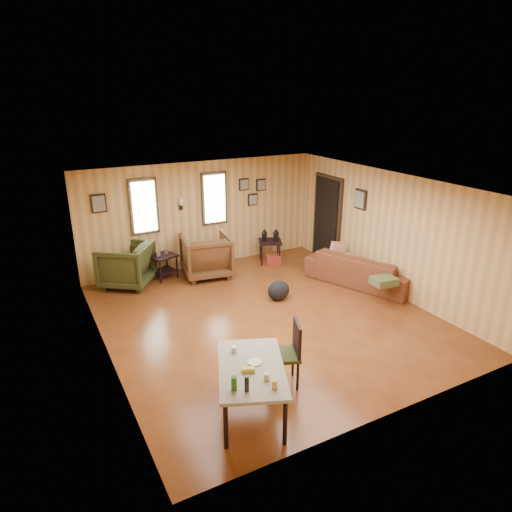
{
  "coord_description": "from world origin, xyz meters",
  "views": [
    {
      "loc": [
        -3.61,
        -6.38,
        3.86
      ],
      "look_at": [
        0.0,
        0.4,
        1.05
      ],
      "focal_mm": 32.0,
      "sensor_mm": 36.0,
      "label": 1
    }
  ],
  "objects_px": {
    "recliner_green": "(126,263)",
    "dining_table": "(251,372)",
    "sofa": "(361,264)",
    "recliner_brown": "(206,254)",
    "side_table": "(270,240)",
    "end_table": "(163,262)"
  },
  "relations": [
    {
      "from": "recliner_green",
      "to": "dining_table",
      "type": "height_order",
      "value": "recliner_green"
    },
    {
      "from": "sofa",
      "to": "recliner_brown",
      "type": "xyz_separation_m",
      "value": [
        -2.69,
        1.93,
        0.07
      ]
    },
    {
      "from": "recliner_green",
      "to": "side_table",
      "type": "relative_size",
      "value": 1.19
    },
    {
      "from": "recliner_green",
      "to": "end_table",
      "type": "bearing_deg",
      "value": 125.76
    },
    {
      "from": "recliner_green",
      "to": "side_table",
      "type": "xyz_separation_m",
      "value": [
        3.29,
        -0.24,
        0.07
      ]
    },
    {
      "from": "sofa",
      "to": "side_table",
      "type": "height_order",
      "value": "sofa"
    },
    {
      "from": "side_table",
      "to": "dining_table",
      "type": "relative_size",
      "value": 0.54
    },
    {
      "from": "sofa",
      "to": "side_table",
      "type": "relative_size",
      "value": 2.71
    },
    {
      "from": "recliner_green",
      "to": "dining_table",
      "type": "distance_m",
      "value": 4.82
    },
    {
      "from": "side_table",
      "to": "dining_table",
      "type": "height_order",
      "value": "dining_table"
    },
    {
      "from": "end_table",
      "to": "side_table",
      "type": "bearing_deg",
      "value": -5.47
    },
    {
      "from": "end_table",
      "to": "dining_table",
      "type": "xyz_separation_m",
      "value": [
        -0.37,
        -4.8,
        0.25
      ]
    },
    {
      "from": "end_table",
      "to": "side_table",
      "type": "relative_size",
      "value": 0.79
    },
    {
      "from": "dining_table",
      "to": "recliner_green",
      "type": "bearing_deg",
      "value": 117.87
    },
    {
      "from": "recliner_brown",
      "to": "end_table",
      "type": "height_order",
      "value": "recliner_brown"
    },
    {
      "from": "end_table",
      "to": "sofa",
      "type": "bearing_deg",
      "value": -31.98
    },
    {
      "from": "side_table",
      "to": "recliner_brown",
      "type": "bearing_deg",
      "value": -178.08
    },
    {
      "from": "sofa",
      "to": "end_table",
      "type": "bearing_deg",
      "value": 35.16
    },
    {
      "from": "side_table",
      "to": "dining_table",
      "type": "distance_m",
      "value": 5.39
    },
    {
      "from": "recliner_green",
      "to": "recliner_brown",
      "type": "bearing_deg",
      "value": 115.76
    },
    {
      "from": "recliner_brown",
      "to": "recliner_green",
      "type": "height_order",
      "value": "recliner_brown"
    },
    {
      "from": "end_table",
      "to": "side_table",
      "type": "height_order",
      "value": "side_table"
    }
  ]
}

